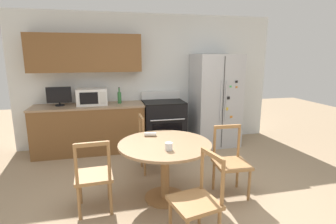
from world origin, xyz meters
name	(u,v)px	position (x,y,z in m)	size (l,w,h in m)	color
ground_plane	(187,210)	(0.00, 0.00, 0.00)	(14.00, 14.00, 0.00)	#9E8466
back_wall	(134,74)	(-0.31, 2.59, 1.44)	(5.20, 0.44, 2.60)	silver
kitchen_counter	(90,128)	(-1.20, 2.29, 0.45)	(2.02, 0.64, 0.90)	brown
refrigerator	(215,100)	(1.27, 2.20, 0.91)	(0.88, 0.79, 1.82)	#B2B5BA
oven_range	(164,124)	(0.22, 2.26, 0.47)	(0.80, 0.68, 1.08)	black
microwave	(92,97)	(-1.13, 2.32, 1.05)	(0.54, 0.36, 0.30)	white
countertop_tv	(59,96)	(-1.71, 2.35, 1.09)	(0.43, 0.16, 0.35)	black
counter_bottle	(119,97)	(-0.63, 2.35, 1.02)	(0.07, 0.07, 0.31)	#2D6B38
dining_table	(165,155)	(-0.19, 0.32, 0.59)	(1.15, 1.15, 0.74)	#997551
dining_chair_near	(197,201)	(-0.07, -0.53, 0.43)	(0.50, 0.50, 0.90)	#9E7042
dining_chair_right	(231,163)	(0.67, 0.24, 0.43)	(0.44, 0.44, 0.90)	#9E7042
dining_chair_left	(94,176)	(-1.05, 0.24, 0.43)	(0.44, 0.44, 0.90)	#9E7042
dining_chair_far	(152,144)	(-0.21, 1.19, 0.43)	(0.43, 0.43, 0.90)	#9E7042
candle_glass	(169,147)	(-0.20, 0.08, 0.78)	(0.09, 0.09, 0.09)	silver
folded_napkin	(150,134)	(-0.32, 0.64, 0.77)	(0.17, 0.09, 0.05)	silver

